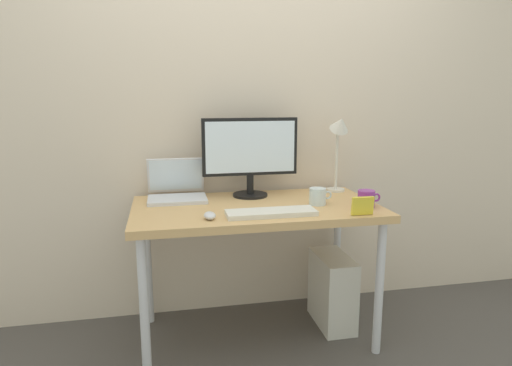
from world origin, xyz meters
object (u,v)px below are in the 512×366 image
object	(u,v)px
glass_cup	(318,196)
coffee_mug	(366,199)
computer_tower	(332,290)
desk	(256,218)
mouse	(210,216)
keyboard	(271,213)
desk_lamp	(339,136)
photo_frame	(363,206)
monitor	(250,152)
laptop	(177,189)

from	to	relation	value
glass_cup	coffee_mug	bearing A→B (deg)	-24.61
coffee_mug	computer_tower	size ratio (longest dim) A/B	0.29
desk	computer_tower	distance (m)	0.67
mouse	coffee_mug	bearing A→B (deg)	4.13
desk	keyboard	world-z (taller)	keyboard
keyboard	mouse	bearing A→B (deg)	-178.25
desk	mouse	world-z (taller)	mouse
desk_lamp	computer_tower	bearing A→B (deg)	-114.77
keyboard	mouse	xyz separation A→B (m)	(-0.30, -0.01, 0.01)
mouse	photo_frame	distance (m)	0.74
photo_frame	desk	bearing A→B (deg)	146.74
desk	desk_lamp	xyz separation A→B (m)	(0.55, 0.22, 0.41)
desk	coffee_mug	xyz separation A→B (m)	(0.55, -0.16, 0.12)
coffee_mug	glass_cup	world-z (taller)	same
coffee_mug	computer_tower	distance (m)	0.63
monitor	glass_cup	bearing A→B (deg)	-40.67
mouse	photo_frame	bearing A→B (deg)	-6.75
computer_tower	keyboard	bearing A→B (deg)	-149.82
keyboard	coffee_mug	world-z (taller)	coffee_mug
monitor	mouse	bearing A→B (deg)	-122.74
monitor	glass_cup	size ratio (longest dim) A/B	4.38
laptop	photo_frame	world-z (taller)	laptop
glass_cup	computer_tower	size ratio (longest dim) A/B	0.30
desk	monitor	xyz separation A→B (m)	(0.01, 0.22, 0.33)
mouse	desk_lamp	bearing A→B (deg)	28.12
desk_lamp	mouse	distance (m)	0.98
keyboard	photo_frame	bearing A→B (deg)	-12.50
laptop	keyboard	bearing A→B (deg)	-45.55
monitor	coffee_mug	world-z (taller)	monitor
mouse	coffee_mug	xyz separation A→B (m)	(0.82, 0.06, 0.03)
monitor	laptop	xyz separation A→B (m)	(-0.42, 0.02, -0.20)
desk_lamp	keyboard	distance (m)	0.74
keyboard	photo_frame	size ratio (longest dim) A/B	4.00
photo_frame	computer_tower	xyz separation A→B (m)	(0.00, 0.35, -0.60)
coffee_mug	monitor	bearing A→B (deg)	145.39
desk	glass_cup	distance (m)	0.35
desk	mouse	bearing A→B (deg)	-140.93
laptop	desk_lamp	distance (m)	0.99
monitor	glass_cup	world-z (taller)	monitor
laptop	glass_cup	size ratio (longest dim) A/B	2.57
mouse	desk	bearing A→B (deg)	39.07
laptop	computer_tower	distance (m)	1.08
desk_lamp	keyboard	world-z (taller)	desk_lamp
keyboard	mouse	world-z (taller)	mouse
mouse	glass_cup	bearing A→B (deg)	15.47
laptop	desk_lamp	size ratio (longest dim) A/B	0.68
desk	mouse	distance (m)	0.36
desk_lamp	mouse	world-z (taller)	desk_lamp
monitor	coffee_mug	size ratio (longest dim) A/B	4.41
desk	photo_frame	bearing A→B (deg)	-33.26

